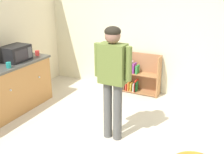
{
  "coord_description": "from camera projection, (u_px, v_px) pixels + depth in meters",
  "views": [
    {
      "loc": [
        1.41,
        -2.94,
        2.27
      ],
      "look_at": [
        -0.16,
        0.33,
        0.97
      ],
      "focal_mm": 43.09,
      "sensor_mm": 36.0,
      "label": 1
    }
  ],
  "objects": [
    {
      "name": "microwave",
      "position": [
        16.0,
        53.0,
        4.82
      ],
      "size": [
        0.37,
        0.48,
        0.28
      ],
      "color": "black",
      "rests_on": "kitchen_counter"
    },
    {
      "name": "standing_person",
      "position": [
        113.0,
        73.0,
        3.79
      ],
      "size": [
        0.57,
        0.23,
        1.7
      ],
      "color": "#545554",
      "rests_on": "ground"
    },
    {
      "name": "ground_plane",
      "position": [
        112.0,
        149.0,
        3.83
      ],
      "size": [
        12.0,
        12.0,
        0.0
      ],
      "primitive_type": "plane",
      "color": "beige",
      "rests_on": "ground"
    },
    {
      "name": "teal_cup",
      "position": [
        9.0,
        65.0,
        4.46
      ],
      "size": [
        0.08,
        0.08,
        0.09
      ],
      "primitive_type": "cylinder",
      "color": "teal",
      "rests_on": "kitchen_counter"
    },
    {
      "name": "bookshelf",
      "position": [
        139.0,
        76.0,
        5.69
      ],
      "size": [
        0.8,
        0.28,
        0.85
      ],
      "color": "#AD7546",
      "rests_on": "ground"
    },
    {
      "name": "blue_cup",
      "position": [
        26.0,
        54.0,
        5.15
      ],
      "size": [
        0.08,
        0.08,
        0.09
      ],
      "primitive_type": "cylinder",
      "color": "blue",
      "rests_on": "kitchen_counter"
    },
    {
      "name": "red_cup",
      "position": [
        37.0,
        53.0,
        5.2
      ],
      "size": [
        0.08,
        0.08,
        0.09
      ],
      "primitive_type": "cylinder",
      "color": "red",
      "rests_on": "kitchen_counter"
    },
    {
      "name": "back_wall",
      "position": [
        163.0,
        30.0,
        5.35
      ],
      "size": [
        5.2,
        0.06,
        2.7
      ],
      "primitive_type": "cube",
      "color": "#EBE6C1",
      "rests_on": "ground"
    },
    {
      "name": "left_side_wall",
      "position": [
        6.0,
        32.0,
        5.13
      ],
      "size": [
        0.06,
        2.99,
        2.7
      ],
      "primitive_type": "cube",
      "color": "#F0E3BF",
      "rests_on": "ground"
    }
  ]
}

